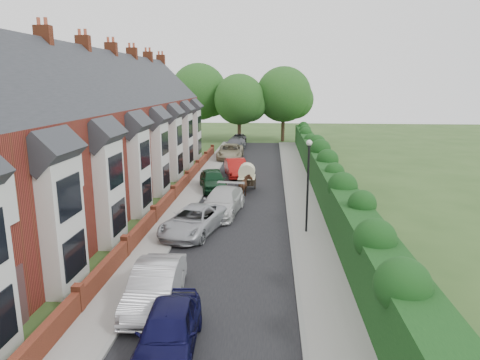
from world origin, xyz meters
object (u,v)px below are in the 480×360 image
object	(u,v)px
car_navy	(169,330)
car_black	(238,139)
car_red	(236,168)
car_silver_a	(155,286)
car_silver_b	(194,221)
car_grey	(235,144)
horse	(245,187)
horse_cart	(247,175)
car_white	(222,202)
lamppost	(308,175)
car_green	(213,180)
car_beige	(230,152)

from	to	relation	value
car_navy	car_black	world-z (taller)	car_navy
car_red	car_silver_a	bearing A→B (deg)	-105.06
car_navy	car_silver_b	distance (m)	10.64
car_silver_b	car_grey	distance (m)	29.45
car_silver_b	car_grey	bearing A→B (deg)	104.03
horse	horse_cart	xyz separation A→B (m)	(0.00, 1.99, 0.42)
car_white	lamppost	bearing A→B (deg)	-25.76
car_silver_b	car_red	world-z (taller)	car_red
car_green	car_black	distance (m)	25.32
car_red	car_grey	distance (m)	14.79
lamppost	car_black	distance (m)	35.28
car_navy	car_red	distance (m)	25.30
car_navy	car_beige	size ratio (longest dim) A/B	0.76
car_beige	car_grey	size ratio (longest dim) A/B	1.12
car_black	car_silver_a	bearing A→B (deg)	-82.99
car_silver_a	car_white	world-z (taller)	car_white
lamppost	car_red	xyz separation A→B (m)	(-5.05, 14.28, -2.52)
car_beige	car_black	size ratio (longest dim) A/B	1.37
car_silver_b	car_white	bearing A→B (deg)	86.19
car_red	horse	size ratio (longest dim) A/B	2.55
car_white	horse	xyz separation A→B (m)	(1.19, 4.10, 0.00)
car_silver_a	car_grey	size ratio (longest dim) A/B	0.90
car_red	car_beige	distance (m)	8.91
car_silver_b	car_green	xyz separation A→B (m)	(-0.25, 9.73, 0.07)
car_silver_a	car_grey	distance (m)	37.20
car_beige	horse	xyz separation A→B (m)	(2.59, -15.74, -0.02)
car_silver_a	car_beige	size ratio (longest dim) A/B	0.80
car_red	car_green	bearing A→B (deg)	-117.33
car_beige	car_silver_a	bearing A→B (deg)	-90.87
car_red	car_silver_b	bearing A→B (deg)	-106.48
lamppost	car_red	distance (m)	15.35
car_beige	lamppost	bearing A→B (deg)	-75.79
lamppost	car_green	xyz separation A→B (m)	(-6.40, 9.28, -2.50)
car_grey	car_navy	bearing A→B (deg)	-79.32
horse	car_silver_b	bearing A→B (deg)	79.33
lamppost	horse	distance (m)	8.64
car_green	horse_cart	distance (m)	2.62
car_silver_b	car_beige	bearing A→B (deg)	104.15
car_silver_b	car_white	xyz separation A→B (m)	(1.15, 3.69, 0.05)
car_navy	car_white	distance (m)	14.27
lamppost	car_grey	distance (m)	29.81
car_navy	car_black	xyz separation A→B (m)	(-1.40, 45.62, -0.03)
car_black	horse	xyz separation A→B (m)	(2.59, -27.26, 0.06)
lamppost	car_green	world-z (taller)	lamppost
car_beige	car_black	distance (m)	11.52
car_silver_a	car_silver_b	xyz separation A→B (m)	(0.02, 7.75, -0.04)
car_white	car_red	bearing A→B (deg)	97.48
car_silver_a	car_green	distance (m)	17.48
car_silver_a	horse	xyz separation A→B (m)	(2.37, 15.54, 0.02)
car_silver_b	car_red	size ratio (longest dim) A/B	1.11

